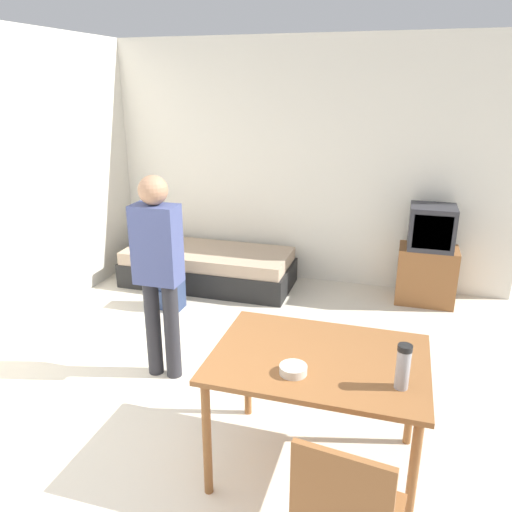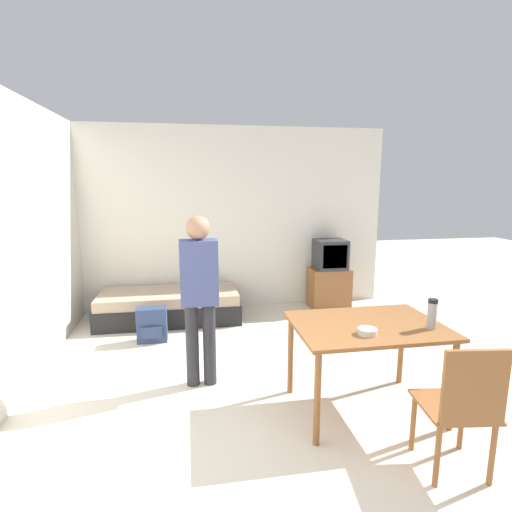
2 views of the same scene
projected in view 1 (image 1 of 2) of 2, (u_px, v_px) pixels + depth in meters
wall_back at (286, 164)px, 5.63m from camera, size 5.01×0.06×2.70m
wall_left at (11, 186)px, 4.40m from camera, size 0.06×4.86×2.70m
daybed at (208, 267)px, 5.75m from camera, size 1.92×0.82×0.41m
tv at (428, 258)px, 5.18m from camera, size 0.59×0.42×1.05m
dining_table at (318, 370)px, 2.83m from camera, size 1.20×0.87×0.76m
person_standing at (158, 265)px, 3.71m from camera, size 0.34×0.21×1.60m
thermos_flask at (403, 364)px, 2.47m from camera, size 0.07×0.07×0.24m
mate_bowl at (293, 370)px, 2.63m from camera, size 0.15×0.15×0.05m
backpack at (166, 289)px, 5.14m from camera, size 0.35×0.22×0.42m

